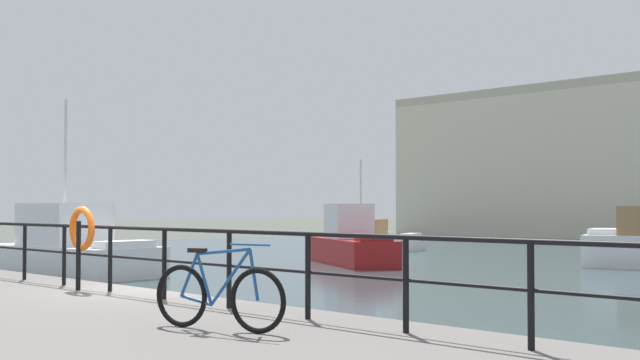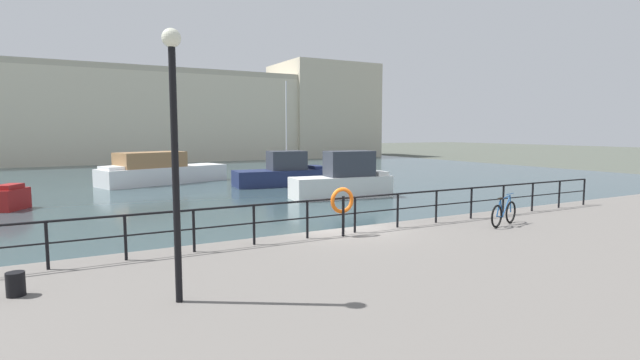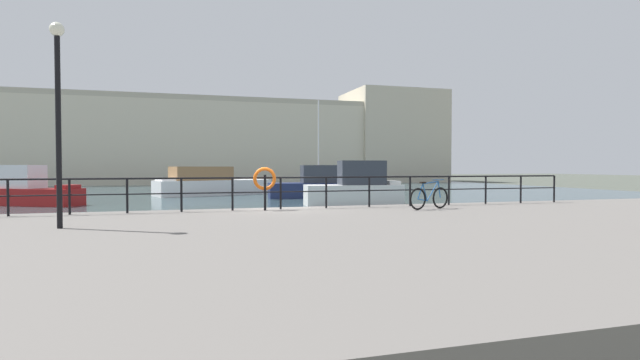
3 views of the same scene
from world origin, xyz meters
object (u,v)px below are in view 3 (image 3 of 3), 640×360
object	(u,v)px
moored_small_launch	(210,184)
moored_white_yacht	(29,191)
life_ring_stand	(265,180)
quay_lamp_post	(58,97)
moored_green_narrowboat	(314,186)
parked_bicycle	(429,198)
moored_cabin_cruiser	(356,188)
harbor_building	(246,143)

from	to	relation	value
moored_small_launch	moored_white_yacht	xyz separation A→B (m)	(-11.59, -7.79, -0.12)
life_ring_stand	quay_lamp_post	size ratio (longest dim) A/B	0.30
moored_green_narrowboat	moored_small_launch	world-z (taller)	moored_green_narrowboat
parked_bicycle	quay_lamp_post	size ratio (longest dim) A/B	0.37
moored_white_yacht	quay_lamp_post	xyz separation A→B (m)	(6.43, -21.90, 3.15)
moored_cabin_cruiser	moored_white_yacht	world-z (taller)	moored_cabin_cruiser
parked_bicycle	moored_white_yacht	bearing A→B (deg)	113.56
harbor_building	parked_bicycle	bearing A→B (deg)	-91.67
moored_cabin_cruiser	life_ring_stand	world-z (taller)	moored_cabin_cruiser
harbor_building	moored_small_launch	xyz separation A→B (m)	(-7.10, -29.76, -5.02)
moored_white_yacht	quay_lamp_post	size ratio (longest dim) A/B	1.42
life_ring_stand	parked_bicycle	bearing A→B (deg)	-12.41
parked_bicycle	quay_lamp_post	bearing A→B (deg)	173.72
moored_green_narrowboat	harbor_building	bearing A→B (deg)	96.69
moored_green_narrowboat	moored_small_launch	bearing A→B (deg)	148.91
parked_bicycle	moored_green_narrowboat	bearing A→B (deg)	67.23
parked_bicycle	quay_lamp_post	distance (m)	11.08
harbor_building	moored_white_yacht	bearing A→B (deg)	-116.45
moored_small_launch	life_ring_stand	bearing A→B (deg)	71.35
moored_white_yacht	life_ring_stand	distance (m)	22.13
harbor_building	life_ring_stand	xyz separation A→B (m)	(-6.98, -56.30, -4.00)
moored_green_narrowboat	quay_lamp_post	xyz separation A→B (m)	(-12.82, -23.95, 3.10)
moored_green_narrowboat	moored_cabin_cruiser	bearing A→B (deg)	-79.87
moored_small_launch	moored_cabin_cruiser	bearing A→B (deg)	102.56
harbor_building	moored_cabin_cruiser	xyz separation A→B (m)	(1.15, -43.23, -4.93)
moored_cabin_cruiser	moored_green_narrowboat	bearing A→B (deg)	100.63
moored_green_narrowboat	life_ring_stand	world-z (taller)	moored_green_narrowboat
moored_white_yacht	quay_lamp_post	distance (m)	23.04
moored_cabin_cruiser	quay_lamp_post	bearing A→B (deg)	-123.29
harbor_building	moored_green_narrowboat	bearing A→B (deg)	-89.09
moored_cabin_cruiser	moored_small_launch	size ratio (longest dim) A/B	0.62
parked_bicycle	life_ring_stand	bearing A→B (deg)	150.65
life_ring_stand	moored_cabin_cruiser	bearing A→B (deg)	58.12
harbor_building	moored_cabin_cruiser	bearing A→B (deg)	-88.48
moored_white_yacht	parked_bicycle	xyz separation A→B (m)	(17.01, -19.91, 0.55)
parked_bicycle	quay_lamp_post	world-z (taller)	quay_lamp_post
harbor_building	life_ring_stand	distance (m)	56.87
moored_white_yacht	moored_small_launch	bearing A→B (deg)	62.10
moored_white_yacht	parked_bicycle	size ratio (longest dim) A/B	3.90
moored_green_narrowboat	moored_white_yacht	distance (m)	19.36
harbor_building	moored_white_yacht	world-z (taller)	harbor_building
moored_cabin_cruiser	life_ring_stand	bearing A→B (deg)	-115.59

